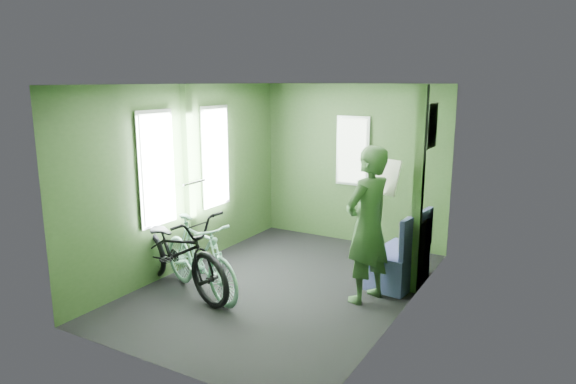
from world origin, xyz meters
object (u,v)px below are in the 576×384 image
bicycle_black (179,291)px  passenger (368,225)px  bicycle_mint (201,294)px  bench_seat (400,263)px  waste_box (412,253)px

bicycle_black → passenger: passenger is taller
bicycle_mint → passenger: 2.01m
bicycle_mint → bench_seat: (1.82, 1.41, 0.26)m
waste_box → bicycle_mint: bearing=-142.9°
bicycle_black → waste_box: bearing=-39.7°
waste_box → passenger: bearing=-113.6°
bicycle_mint → bench_seat: bearing=-32.5°
bicycle_black → passenger: bearing=-50.6°
bicycle_black → waste_box: size_ratio=2.38×
bicycle_black → bench_seat: 2.57m
bicycle_mint → passenger: size_ratio=0.87×
bicycle_black → passenger: (1.92, 0.84, 0.85)m
bicycle_mint → bench_seat: size_ratio=1.68×
passenger → bench_seat: passenger is taller
bicycle_black → waste_box: 2.71m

